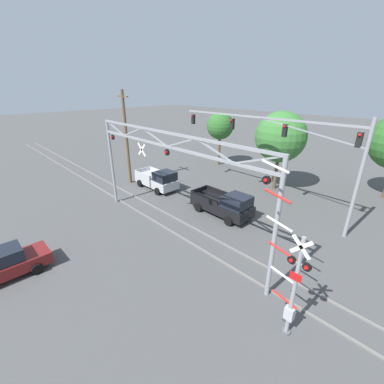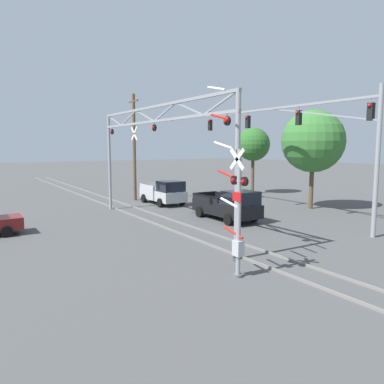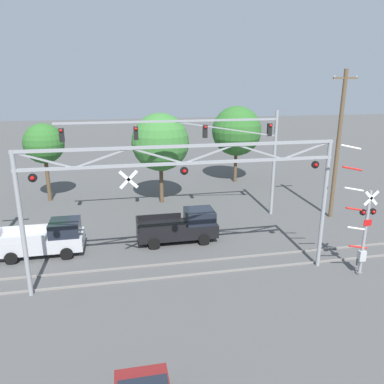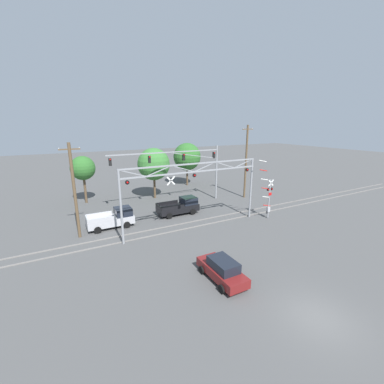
% 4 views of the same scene
% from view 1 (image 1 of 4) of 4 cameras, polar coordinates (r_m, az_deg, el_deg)
% --- Properties ---
extents(rail_track_near, '(80.00, 0.08, 0.10)m').
position_cam_1_polar(rail_track_near, '(17.83, -4.16, -8.96)').
color(rail_track_near, gray).
rests_on(rail_track_near, ground_plane).
extents(rail_track_far, '(80.00, 0.08, 0.10)m').
position_cam_1_polar(rail_track_far, '(18.63, -0.74, -7.39)').
color(rail_track_far, gray).
rests_on(rail_track_far, ground_plane).
extents(crossing_gantry, '(15.01, 0.26, 6.92)m').
position_cam_1_polar(crossing_gantry, '(15.65, -5.52, 6.52)').
color(crossing_gantry, gray).
rests_on(crossing_gantry, ground_plane).
extents(crossing_signal_mast, '(2.36, 0.35, 6.92)m').
position_cam_1_polar(crossing_signal_mast, '(10.95, 21.09, -18.58)').
color(crossing_signal_mast, gray).
rests_on(crossing_signal_mast, ground_plane).
extents(traffic_signal_span, '(15.28, 0.39, 7.73)m').
position_cam_1_polar(traffic_signal_span, '(19.68, 21.94, 9.89)').
color(traffic_signal_span, gray).
rests_on(traffic_signal_span, ground_plane).
extents(pickup_truck_lead, '(4.98, 2.19, 1.97)m').
position_cam_1_polar(pickup_truck_lead, '(19.84, 7.20, -2.74)').
color(pickup_truck_lead, black).
rests_on(pickup_truck_lead, ground_plane).
extents(pickup_truck_following, '(4.73, 2.19, 1.97)m').
position_cam_1_polar(pickup_truck_following, '(25.06, -7.55, 2.72)').
color(pickup_truck_following, '#B7B7BC').
rests_on(pickup_truck_following, ground_plane).
extents(sedan_waiting, '(1.93, 4.25, 1.61)m').
position_cam_1_polar(sedan_waiting, '(16.88, -36.57, -12.89)').
color(sedan_waiting, maroon).
rests_on(sedan_waiting, ground_plane).
extents(utility_pole_left, '(1.80, 0.28, 9.05)m').
position_cam_1_polar(utility_pole_left, '(26.38, -14.36, 11.64)').
color(utility_pole_left, brown).
rests_on(utility_pole_left, ground_plane).
extents(background_tree_beyond_span, '(4.61, 4.61, 7.34)m').
position_cam_1_polar(background_tree_beyond_span, '(25.24, 19.08, 11.47)').
color(background_tree_beyond_span, brown).
rests_on(background_tree_beyond_span, ground_plane).
extents(background_tree_far_right_verge, '(3.25, 3.25, 6.48)m').
position_cam_1_polar(background_tree_far_right_verge, '(32.33, 6.29, 14.35)').
color(background_tree_far_right_verge, brown).
rests_on(background_tree_far_right_verge, ground_plane).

